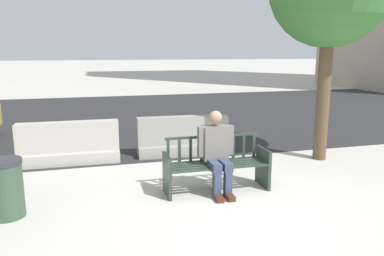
# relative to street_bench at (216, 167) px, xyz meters

# --- Properties ---
(ground_plane) EXTENTS (200.00, 200.00, 0.00)m
(ground_plane) POSITION_rel_street_bench_xyz_m (0.14, -0.87, -0.40)
(ground_plane) COLOR #B7B2A8
(street_asphalt) EXTENTS (120.00, 12.00, 0.01)m
(street_asphalt) POSITION_rel_street_bench_xyz_m (0.14, 7.83, -0.39)
(street_asphalt) COLOR #28282B
(street_asphalt) RESTS_ON ground
(street_bench) EXTENTS (1.69, 0.55, 0.88)m
(street_bench) POSITION_rel_street_bench_xyz_m (0.00, 0.00, 0.00)
(street_bench) COLOR #28382D
(street_bench) RESTS_ON ground
(seated_person) EXTENTS (0.58, 0.72, 1.31)m
(seated_person) POSITION_rel_street_bench_xyz_m (-0.01, -0.06, 0.29)
(seated_person) COLOR #66605B
(seated_person) RESTS_ON ground
(jersey_barrier_centre) EXTENTS (2.03, 0.77, 0.84)m
(jersey_barrier_centre) POSITION_rel_street_bench_xyz_m (0.03, 2.32, -0.06)
(jersey_barrier_centre) COLOR gray
(jersey_barrier_centre) RESTS_ON ground
(jersey_barrier_left) EXTENTS (2.01, 0.72, 0.84)m
(jersey_barrier_left) POSITION_rel_street_bench_xyz_m (-2.38, 2.30, -0.06)
(jersey_barrier_left) COLOR #ADA89E
(jersey_barrier_left) RESTS_ON ground
(trash_bin) EXTENTS (0.48, 0.48, 0.82)m
(trash_bin) POSITION_rel_street_bench_xyz_m (-3.09, -0.19, 0.01)
(trash_bin) COLOR #334C38
(trash_bin) RESTS_ON ground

